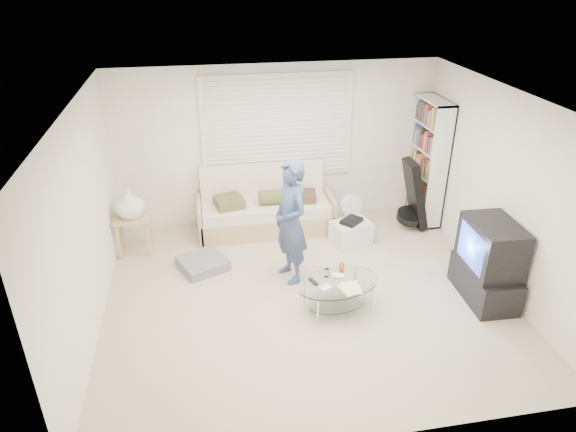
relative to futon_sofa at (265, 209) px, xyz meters
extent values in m
plane|color=#BFB194|center=(0.26, -1.87, -0.33)|extent=(5.00, 5.00, 0.00)
cube|color=white|center=(0.26, 0.38, 0.92)|extent=(5.00, 0.02, 2.50)
cube|color=white|center=(0.26, -4.12, 0.92)|extent=(5.00, 0.02, 2.50)
cube|color=white|center=(-2.24, -1.87, 0.92)|extent=(0.02, 4.50, 2.50)
cube|color=white|center=(2.76, -1.87, 0.92)|extent=(0.02, 4.50, 2.50)
cube|color=white|center=(0.26, -1.87, 2.17)|extent=(5.00, 4.50, 0.02)
cube|color=white|center=(0.26, 0.35, 1.22)|extent=(2.32, 0.06, 1.62)
cube|color=black|center=(0.26, 0.33, 1.22)|extent=(2.20, 0.01, 1.50)
cube|color=silver|center=(0.26, 0.31, 1.22)|extent=(2.16, 0.04, 1.50)
cube|color=silver|center=(0.26, 0.33, 1.22)|extent=(2.32, 0.08, 1.62)
cube|color=tan|center=(0.00, -0.04, -0.17)|extent=(2.02, 0.81, 0.32)
cube|color=#EEE1C7|center=(0.00, -0.06, 0.07)|extent=(1.94, 0.75, 0.16)
cube|color=#EEE1C7|center=(0.00, 0.28, 0.37)|extent=(1.94, 0.22, 0.62)
cube|color=tan|center=(-1.01, -0.04, -0.05)|extent=(0.06, 0.81, 0.57)
cube|color=tan|center=(1.01, -0.04, -0.05)|extent=(0.06, 0.81, 0.57)
cube|color=#485428|center=(-0.56, -0.09, 0.22)|extent=(0.48, 0.48, 0.14)
cylinder|color=#485428|center=(0.15, -0.12, 0.26)|extent=(0.51, 0.22, 0.22)
cube|color=#463623|center=(0.61, -0.06, 0.21)|extent=(0.42, 0.42, 0.12)
cube|color=slate|center=(-1.01, -0.98, -0.27)|extent=(0.77, 0.77, 0.13)
cube|color=tan|center=(-1.96, -0.39, 0.23)|extent=(0.51, 0.41, 0.04)
cube|color=tan|center=(-2.16, -0.54, -0.06)|extent=(0.04, 0.04, 0.55)
cube|color=tan|center=(-1.76, -0.54, -0.06)|extent=(0.04, 0.04, 0.55)
cube|color=tan|center=(-2.16, -0.23, -0.06)|extent=(0.04, 0.04, 0.55)
cube|color=tan|center=(-1.76, -0.23, -0.06)|extent=(0.04, 0.04, 0.55)
imported|color=white|center=(-1.96, -0.39, 0.46)|extent=(0.41, 0.41, 0.43)
cube|color=white|center=(2.59, -0.09, 0.66)|extent=(0.31, 0.83, 1.98)
cube|color=black|center=(2.29, -0.39, 0.26)|extent=(0.40, 0.41, 1.12)
cylinder|color=black|center=(2.25, -0.39, -0.12)|extent=(0.41, 0.42, 0.20)
cylinder|color=white|center=(1.31, -0.29, -0.32)|extent=(0.25, 0.25, 0.03)
cylinder|color=white|center=(1.31, -0.29, -0.16)|extent=(0.03, 0.03, 0.32)
cylinder|color=white|center=(1.31, -0.29, 0.10)|extent=(0.38, 0.22, 0.37)
cylinder|color=white|center=(1.31, -0.29, 0.10)|extent=(0.11, 0.08, 0.10)
cube|color=white|center=(1.21, -0.67, -0.17)|extent=(0.64, 0.53, 0.34)
cube|color=black|center=(1.21, -0.67, 0.03)|extent=(0.38, 0.37, 0.06)
cube|color=black|center=(2.46, -2.31, -0.12)|extent=(0.55, 0.98, 0.43)
cube|color=black|center=(2.46, -2.31, 0.41)|extent=(0.57, 0.82, 0.62)
cube|color=#4965DA|center=(2.20, -2.30, 0.41)|extent=(0.04, 0.62, 0.47)
ellipsoid|color=silver|center=(0.58, -2.22, 0.04)|extent=(1.14, 0.84, 0.02)
ellipsoid|color=silver|center=(0.58, -2.22, -0.22)|extent=(0.87, 0.65, 0.01)
cylinder|color=silver|center=(0.27, -2.49, -0.16)|extent=(0.03, 0.03, 0.36)
cylinder|color=silver|center=(0.97, -2.35, -0.16)|extent=(0.03, 0.03, 0.36)
cylinder|color=silver|center=(0.19, -2.09, -0.16)|extent=(0.03, 0.03, 0.36)
cylinder|color=silver|center=(0.89, -1.95, -0.16)|extent=(0.03, 0.03, 0.36)
cube|color=white|center=(0.39, -2.33, 0.07)|extent=(0.17, 0.15, 0.04)
cube|color=white|center=(0.61, -2.12, 0.07)|extent=(0.16, 0.13, 0.04)
cylinder|color=silver|center=(0.47, -2.07, 0.10)|extent=(0.06, 0.06, 0.11)
cylinder|color=#E15837|center=(0.68, -2.01, 0.11)|extent=(0.06, 0.06, 0.12)
cube|color=black|center=(0.28, -2.16, 0.06)|extent=(0.10, 0.17, 0.02)
cube|color=white|center=(0.70, -2.36, 0.05)|extent=(0.21, 0.28, 0.01)
cube|color=#E2F278|center=(0.66, -2.39, 0.06)|extent=(0.25, 0.29, 0.01)
imported|color=navy|center=(0.14, -1.44, 0.51)|extent=(0.56, 0.70, 1.68)
camera|label=1|loc=(-0.92, -7.15, 3.55)|focal=32.00mm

